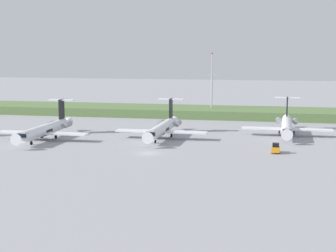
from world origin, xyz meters
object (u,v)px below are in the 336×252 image
regional_jet_second (45,129)px  antenna_mast (212,90)px  baggage_tug (276,148)px  regional_jet_third (163,128)px  regional_jet_fourth (287,125)px

regional_jet_second → antenna_mast: size_ratio=1.49×
regional_jet_second → baggage_tug: regional_jet_second is taller
regional_jet_third → antenna_mast: 47.99m
antenna_mast → baggage_tug: (21.89, -62.06, -7.70)m
regional_jet_fourth → baggage_tug: regional_jet_fourth is taller
regional_jet_third → regional_jet_fourth: bearing=19.6°
baggage_tug → regional_jet_second: bearing=173.1°
regional_jet_third → baggage_tug: size_ratio=9.69×
regional_jet_second → baggage_tug: (55.88, -6.74, -1.53)m
regional_jet_third → regional_jet_fourth: 32.36m
regional_jet_third → regional_jet_fourth: size_ratio=1.00×
regional_jet_second → regional_jet_fourth: bearing=18.1°
regional_jet_fourth → baggage_tug: (-2.37, -25.74, -1.53)m
antenna_mast → baggage_tug: bearing=-70.6°
regional_jet_fourth → baggage_tug: size_ratio=9.69×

